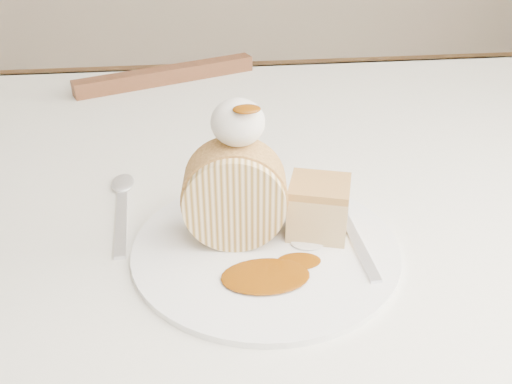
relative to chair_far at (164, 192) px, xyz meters
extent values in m
cube|color=silver|center=(0.15, -0.45, 0.28)|extent=(1.40, 0.90, 0.04)
cube|color=silver|center=(0.15, 0.00, 0.16)|extent=(1.40, 0.01, 0.28)
cylinder|color=brown|center=(0.77, -0.08, -0.09)|extent=(0.06, 0.06, 0.71)
cube|color=brown|center=(-0.03, 0.07, -0.07)|extent=(0.48, 0.48, 0.04)
cube|color=brown|center=(0.03, -0.09, 0.14)|extent=(0.35, 0.17, 0.39)
cylinder|color=brown|center=(0.06, 0.27, -0.27)|extent=(0.03, 0.03, 0.36)
cylinder|color=brown|center=(-0.23, 0.16, -0.27)|extent=(0.03, 0.03, 0.36)
cylinder|color=brown|center=(0.18, -0.02, -0.27)|extent=(0.03, 0.03, 0.36)
cylinder|color=brown|center=(-0.12, -0.14, -0.27)|extent=(0.03, 0.03, 0.36)
cylinder|color=brown|center=(0.86, -0.13, -0.22)|extent=(0.04, 0.04, 0.46)
cylinder|color=white|center=(0.16, -0.67, 0.31)|extent=(0.38, 0.38, 0.01)
cylinder|color=beige|center=(0.13, -0.65, 0.37)|extent=(0.12, 0.07, 0.11)
cube|color=tan|center=(0.22, -0.64, 0.34)|extent=(0.08, 0.08, 0.06)
ellipsoid|color=silver|center=(0.13, -0.63, 0.45)|extent=(0.06, 0.06, 0.05)
ellipsoid|color=#6B3304|center=(0.14, -0.65, 0.48)|extent=(0.03, 0.02, 0.01)
cube|color=silver|center=(0.26, -0.68, 0.31)|extent=(0.03, 0.18, 0.00)
cube|color=silver|center=(-0.01, -0.59, 0.31)|extent=(0.04, 0.18, 0.00)
camera|label=1|loc=(0.09, -1.19, 0.70)|focal=40.00mm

